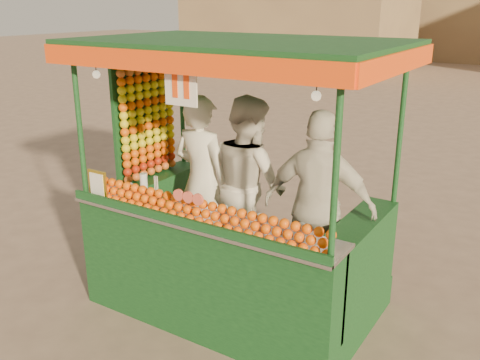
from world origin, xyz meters
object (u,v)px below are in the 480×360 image
Objects in this scene: vendor_left at (202,181)px; vendor_right at (319,206)px; juice_cart at (225,228)px; vendor_middle at (249,184)px.

vendor_right is (1.38, 0.01, -0.01)m from vendor_left.
vendor_left is (-0.46, 0.23, 0.36)m from juice_cart.
vendor_right is at bearing -177.49° from vendor_left.
vendor_middle is (0.49, 0.18, 0.01)m from vendor_left.
vendor_left is at bearing 52.12° from vendor_middle.
juice_cart is 1.61× the size of vendor_middle.
vendor_middle is at bearing -157.47° from vendor_left.
juice_cart is 0.63m from vendor_left.
juice_cart reaches higher than vendor_right.
vendor_right is (0.89, -0.17, -0.02)m from vendor_middle.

